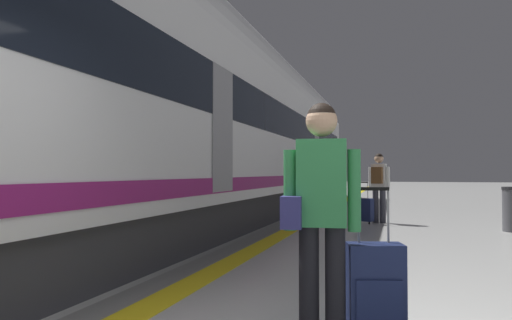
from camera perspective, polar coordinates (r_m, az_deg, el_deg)
safety_line_strip at (r=12.52m, az=6.64°, el=-6.99°), size 0.36×80.00×0.01m
tactile_edge_band at (r=12.57m, az=5.40°, el=-6.98°), size 0.51×80.00×0.01m
high_speed_train at (r=12.20m, az=-3.43°, el=4.60°), size 2.94×27.63×4.97m
traveller_foreground at (r=3.31m, az=7.65°, el=-5.48°), size 0.54×0.31×1.69m
rolling_suitcase_foreground at (r=3.51m, az=14.19°, el=-15.00°), size 0.42×0.32×1.10m
passenger_near at (r=11.72m, az=14.55°, el=-2.53°), size 0.50×0.38×1.66m
suitcase_near at (r=11.48m, az=12.95°, el=-5.85°), size 0.43×0.34×0.98m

